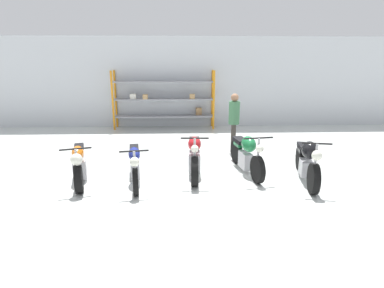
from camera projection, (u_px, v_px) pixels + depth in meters
The scene contains 9 objects.
ground_plane at pixel (193, 177), 7.00m from camera, with size 30.00×30.00×0.00m, color silver.
back_wall at pixel (187, 83), 12.18m from camera, with size 30.00×0.08×3.60m.
shelving_rack at pixel (165, 99), 11.97m from camera, with size 4.03×0.63×2.30m.
motorcycle_orange at pixel (79, 163), 6.75m from camera, with size 0.86×2.02×0.94m.
motorcycle_blue at pixel (135, 163), 6.70m from camera, with size 0.62×2.11×0.93m.
motorcycle_red at pixel (194, 156), 7.13m from camera, with size 0.59×2.08×1.07m.
motorcycle_green at pixel (246, 153), 7.24m from camera, with size 0.67×2.04×1.03m.
motorcycle_black at pixel (307, 161), 6.69m from camera, with size 0.68×2.04×1.06m.
person_browsing at pixel (234, 118), 8.80m from camera, with size 0.39×0.39×1.73m.
Camera 1 is at (-0.25, -6.54, 2.60)m, focal length 28.00 mm.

